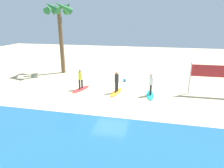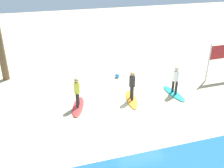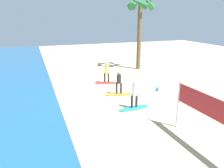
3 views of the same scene
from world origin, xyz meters
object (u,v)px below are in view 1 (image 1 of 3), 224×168
at_px(surfboard_teal, 150,95).
at_px(surfboard_red, 81,89).
at_px(surfer_orange, 117,80).
at_px(surfer_red, 80,78).
at_px(surfer_teal, 151,83).
at_px(palm_tree, 59,15).
at_px(beach_ball, 125,80).
at_px(surfboard_orange, 117,92).

relative_size(surfboard_teal, surfboard_red, 1.00).
xyz_separation_m(surfer_orange, surfer_red, (3.02, -0.10, 0.00)).
xyz_separation_m(surfer_teal, surfer_red, (5.66, -0.14, 0.00)).
relative_size(surfer_teal, palm_tree, 0.22).
height_order(surfer_orange, surfboard_red, surfer_orange).
distance_m(surfboard_red, beach_ball, 4.40).
distance_m(surfboard_teal, beach_ball, 4.04).
xyz_separation_m(surfboard_orange, surfboard_red, (3.02, -0.10, 0.00)).
xyz_separation_m(surfer_teal, surfboard_orange, (2.64, -0.04, -0.99)).
height_order(surfer_teal, surfer_red, same).
bearing_deg(surfboard_teal, surfer_red, -95.55).
bearing_deg(surfer_orange, surfer_teal, 179.03).
xyz_separation_m(surfboard_orange, surfer_red, (3.02, -0.10, 0.99)).
xyz_separation_m(surfboard_teal, surfer_red, (5.66, -0.14, 0.99)).
bearing_deg(surfboard_teal, surfboard_orange, -95.08).
height_order(surfboard_teal, surfer_red, surfer_red).
bearing_deg(surfer_red, surfboard_red, 0.00).
bearing_deg(surfer_teal, palm_tree, -27.93).
height_order(surfboard_orange, surfer_red, surfer_red).
height_order(surfboard_orange, surfer_orange, surfer_orange).
relative_size(surfboard_teal, surfer_orange, 1.28).
bearing_deg(palm_tree, surfer_teal, 152.07).
bearing_deg(surfer_orange, beach_ball, -92.85).
bearing_deg(surfer_teal, beach_ball, -52.03).
relative_size(surfer_orange, surfer_red, 1.00).
relative_size(surfboard_teal, palm_tree, 0.28).
height_order(surfboard_orange, beach_ball, beach_ball).
relative_size(surfboard_teal, surfer_teal, 1.28).
xyz_separation_m(surfer_red, beach_ball, (-3.18, -3.04, -0.89)).
bearing_deg(palm_tree, surfboard_red, 128.38).
xyz_separation_m(surfer_teal, beach_ball, (2.48, -3.18, -0.89)).
relative_size(surfboard_teal, surfer_red, 1.28).
height_order(surfer_teal, beach_ball, surfer_teal).
bearing_deg(surfboard_orange, surfboard_teal, 99.64).
xyz_separation_m(surfer_orange, palm_tree, (6.93, -5.03, 4.89)).
bearing_deg(surfer_red, surfboard_orange, 178.14).
xyz_separation_m(palm_tree, beach_ball, (-7.08, 1.89, -5.78)).
height_order(surfer_red, palm_tree, palm_tree).
bearing_deg(surfer_teal, surfer_red, -1.45).
bearing_deg(surfboard_teal, surfer_teal, -0.00).
relative_size(surfer_red, palm_tree, 0.22).
height_order(surfboard_orange, surfboard_red, same).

